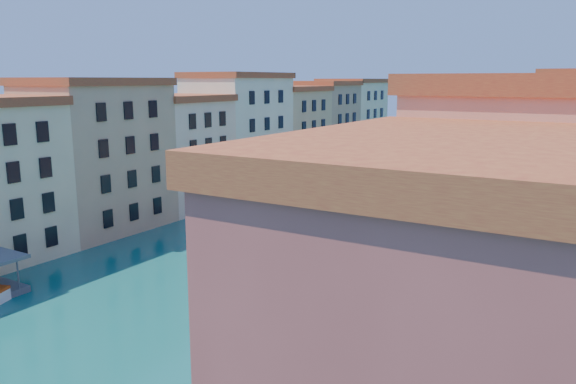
% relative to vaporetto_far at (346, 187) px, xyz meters
% --- Properties ---
extents(left_bank_palazzos, '(12.80, 128.40, 21.00)m').
position_rel_vaporetto_far_xyz_m(left_bank_palazzos, '(-18.24, -12.70, 8.35)').
color(left_bank_palazzos, beige).
rests_on(left_bank_palazzos, ground).
extents(quay, '(4.00, 140.00, 1.00)m').
position_rel_vaporetto_far_xyz_m(quay, '(29.76, -12.37, -0.86)').
color(quay, '#A79987').
rests_on(quay, ground).
extents(restaurant_awnings, '(3.20, 44.55, 3.12)m').
position_rel_vaporetto_far_xyz_m(restaurant_awnings, '(29.95, -54.37, 1.63)').
color(restaurant_awnings, maroon).
rests_on(restaurant_awnings, ground).
extents(mooring_poles_right, '(1.44, 54.24, 3.20)m').
position_rel_vaporetto_far_xyz_m(mooring_poles_right, '(26.86, -48.57, -0.06)').
color(mooring_poles_right, '#52391C').
rests_on(mooring_poles_right, ground).
extents(vaporetto_far, '(7.28, 20.67, 3.01)m').
position_rel_vaporetto_far_xyz_m(vaporetto_far, '(0.00, 0.00, 0.00)').
color(vaporetto_far, silver).
rests_on(vaporetto_far, ground).
extents(gondola_fore, '(2.66, 12.36, 2.47)m').
position_rel_vaporetto_far_xyz_m(gondola_fore, '(15.66, -49.30, -0.94)').
color(gondola_fore, black).
rests_on(gondola_fore, ground).
extents(gondola_right, '(5.51, 11.60, 2.43)m').
position_rel_vaporetto_far_xyz_m(gondola_right, '(21.50, -53.11, -0.89)').
color(gondola_right, black).
rests_on(gondola_right, ground).
extents(gondola_far, '(3.58, 10.75, 1.55)m').
position_rel_vaporetto_far_xyz_m(gondola_far, '(15.10, -28.84, -1.04)').
color(gondola_far, black).
rests_on(gondola_far, ground).
extents(motorboat_mid, '(4.25, 6.67, 1.32)m').
position_rel_vaporetto_far_xyz_m(motorboat_mid, '(7.16, -33.01, -0.84)').
color(motorboat_mid, silver).
rests_on(motorboat_mid, ground).
extents(motorboat_far, '(2.74, 6.84, 1.38)m').
position_rel_vaporetto_far_xyz_m(motorboat_far, '(15.05, 4.46, -0.82)').
color(motorboat_far, silver).
rests_on(motorboat_far, ground).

